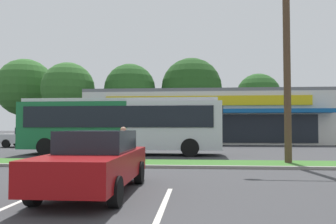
{
  "coord_description": "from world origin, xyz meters",
  "views": [
    {
      "loc": [
        1.81,
        -0.82,
        1.66
      ],
      "look_at": [
        0.26,
        18.1,
        2.44
      ],
      "focal_mm": 36.8,
      "sensor_mm": 36.0,
      "label": 1
    }
  ],
  "objects_px": {
    "pedestrian_by_pole": "(123,150)",
    "utility_pole": "(283,28)",
    "city_bus": "(121,124)",
    "car_3": "(30,137)",
    "car_2": "(96,161)"
  },
  "relations": [
    {
      "from": "car_3",
      "to": "pedestrian_by_pole",
      "type": "distance_m",
      "value": 18.01
    },
    {
      "from": "city_bus",
      "to": "car_2",
      "type": "relative_size",
      "value": 2.47
    },
    {
      "from": "city_bus",
      "to": "car_3",
      "type": "relative_size",
      "value": 2.48
    },
    {
      "from": "city_bus",
      "to": "car_2",
      "type": "height_order",
      "value": "city_bus"
    },
    {
      "from": "utility_pole",
      "to": "car_3",
      "type": "height_order",
      "value": "utility_pole"
    },
    {
      "from": "utility_pole",
      "to": "city_bus",
      "type": "height_order",
      "value": "utility_pole"
    },
    {
      "from": "car_2",
      "to": "pedestrian_by_pole",
      "type": "height_order",
      "value": "pedestrian_by_pole"
    },
    {
      "from": "car_2",
      "to": "pedestrian_by_pole",
      "type": "bearing_deg",
      "value": -179.84
    },
    {
      "from": "pedestrian_by_pole",
      "to": "city_bus",
      "type": "bearing_deg",
      "value": 55.5
    },
    {
      "from": "car_3",
      "to": "city_bus",
      "type": "bearing_deg",
      "value": 143.72
    },
    {
      "from": "city_bus",
      "to": "car_3",
      "type": "bearing_deg",
      "value": 144.38
    },
    {
      "from": "city_bus",
      "to": "utility_pole",
      "type": "bearing_deg",
      "value": -30.52
    },
    {
      "from": "car_2",
      "to": "utility_pole",
      "type": "bearing_deg",
      "value": 136.07
    },
    {
      "from": "pedestrian_by_pole",
      "to": "utility_pole",
      "type": "bearing_deg",
      "value": -20.27
    },
    {
      "from": "utility_pole",
      "to": "car_3",
      "type": "distance_m",
      "value": 20.96
    }
  ]
}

